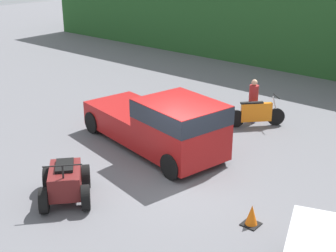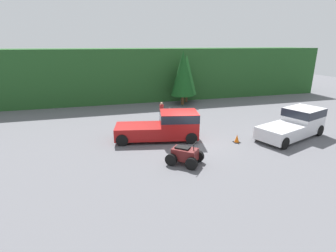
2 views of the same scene
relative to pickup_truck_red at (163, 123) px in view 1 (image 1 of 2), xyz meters
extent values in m
plane|color=#5B5B60|center=(1.53, -1.05, -1.02)|extent=(80.00, 80.00, 0.00)
cube|color=maroon|center=(0.87, -0.18, 0.07)|extent=(2.86, 2.50, 1.75)
cube|color=#1E232D|center=(0.87, -0.18, 0.64)|extent=(2.89, 2.52, 0.56)
cube|color=maroon|center=(-1.86, 0.37, -0.38)|extent=(3.41, 2.61, 0.85)
cylinder|color=black|center=(1.78, 0.60, -0.63)|extent=(0.83, 0.43, 0.79)
cylinder|color=black|center=(1.42, -1.24, -0.63)|extent=(0.83, 0.43, 0.79)
cylinder|color=black|center=(-2.68, 1.49, -0.63)|extent=(0.83, 0.43, 0.79)
cylinder|color=black|center=(-3.04, -0.34, -0.63)|extent=(0.83, 0.43, 0.79)
cylinder|color=black|center=(6.10, -1.92, -0.63)|extent=(0.84, 0.53, 0.79)
cylinder|color=black|center=(1.67, 4.60, -0.69)|extent=(0.52, 0.56, 0.67)
cylinder|color=black|center=(0.62, 3.44, -0.69)|extent=(0.52, 0.56, 0.67)
cube|color=orange|center=(1.15, 4.02, -0.47)|extent=(0.91, 0.98, 0.71)
cylinder|color=#B7B7BC|center=(1.64, 4.56, -0.28)|extent=(0.24, 0.26, 0.80)
cylinder|color=black|center=(1.64, 4.56, 0.14)|extent=(0.47, 0.43, 0.04)
cube|color=black|center=(1.02, 3.87, -0.08)|extent=(0.68, 0.73, 0.06)
cylinder|color=black|center=(0.79, -3.98, -0.69)|extent=(0.65, 0.60, 0.67)
cylinder|color=black|center=(0.10, -4.77, -0.69)|extent=(0.65, 0.60, 0.67)
cylinder|color=black|center=(-0.10, -3.21, -0.69)|extent=(0.65, 0.60, 0.67)
cylinder|color=black|center=(-0.79, -4.00, -0.69)|extent=(0.65, 0.60, 0.67)
cube|color=#5B1919|center=(0.00, -3.99, -0.45)|extent=(1.56, 1.50, 0.64)
cylinder|color=black|center=(0.38, -4.32, 0.05)|extent=(0.07, 0.07, 0.35)
cylinder|color=black|center=(0.38, -4.32, 0.22)|extent=(0.67, 0.77, 0.04)
cube|color=black|center=(-0.11, -3.90, -0.09)|extent=(0.90, 0.87, 0.08)
cylinder|color=navy|center=(0.73, 4.37, -0.60)|extent=(0.24, 0.24, 0.84)
cylinder|color=navy|center=(0.90, 4.27, -0.60)|extent=(0.24, 0.24, 0.84)
cylinder|color=maroon|center=(0.81, 4.32, 0.13)|extent=(0.48, 0.48, 0.63)
sphere|color=tan|center=(0.81, 4.32, 0.56)|extent=(0.31, 0.31, 0.23)
cube|color=black|center=(4.46, -1.85, -1.01)|extent=(0.42, 0.42, 0.03)
cone|color=orange|center=(4.46, -1.85, -0.75)|extent=(0.32, 0.32, 0.55)
camera|label=1|loc=(9.23, -10.67, 5.47)|focal=50.00mm
camera|label=2|loc=(-4.50, -16.51, 5.36)|focal=28.00mm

